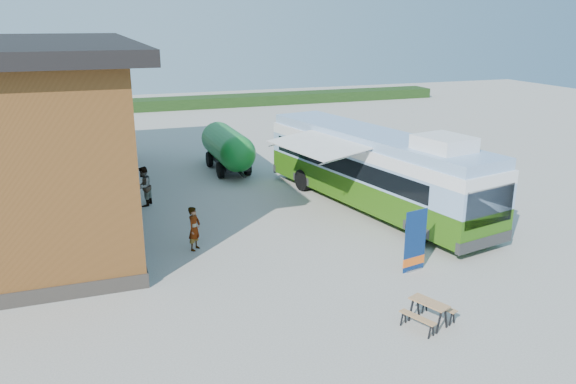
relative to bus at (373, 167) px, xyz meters
name	(u,v)px	position (x,y,z in m)	size (l,w,h in m)	color
ground	(332,260)	(-4.12, -4.79, -1.94)	(100.00, 100.00, 0.00)	#BCB7AD
barn	(25,131)	(-14.62, 5.21, 1.65)	(9.60, 21.20, 7.50)	brown
hedge	(252,100)	(3.88, 33.21, -1.44)	(40.00, 3.00, 1.00)	#264419
bus	(373,167)	(0.00, 0.00, 0.00)	(5.37, 13.49, 4.06)	#3F7713
awning	(325,147)	(-2.25, 0.38, 1.01)	(3.85, 5.26, 0.56)	white
banner	(415,246)	(-1.83, -6.55, -1.04)	(0.95, 0.31, 2.20)	navy
picnic_table	(429,308)	(-3.37, -9.81, -1.40)	(1.58, 1.51, 0.72)	tan
person_a	(194,228)	(-8.58, -2.17, -1.10)	(0.61, 0.40, 1.68)	#999999
person_b	(144,186)	(-9.82, 3.80, -1.01)	(0.91, 0.71, 1.86)	#999999
slurry_tanker	(227,147)	(-4.66, 8.64, -0.52)	(2.04, 6.66, 2.46)	#177E2B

